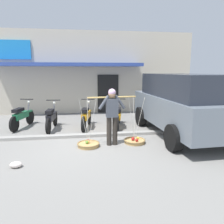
{
  "coord_description": "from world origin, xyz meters",
  "views": [
    {
      "loc": [
        -0.37,
        -6.44,
        2.2
      ],
      "look_at": [
        0.68,
        0.6,
        0.85
      ],
      "focal_mm": 34.87,
      "sensor_mm": 36.0,
      "label": 1
    }
  ],
  "objects_px": {
    "motorcycle_second_in_row": "(52,118)",
    "fruit_basket_left_side": "(135,141)",
    "fruit_vendor": "(112,113)",
    "motorcycle_end_of_row": "(118,116)",
    "parked_truck": "(182,103)",
    "fruit_basket_right_side": "(88,144)",
    "motorcycle_nearest_shop": "(22,117)",
    "motorcycle_third_in_row": "(86,117)",
    "plastic_litter_bag": "(16,165)"
  },
  "relations": [
    {
      "from": "fruit_basket_right_side",
      "to": "motorcycle_third_in_row",
      "type": "height_order",
      "value": "fruit_basket_right_side"
    },
    {
      "from": "fruit_basket_right_side",
      "to": "plastic_litter_bag",
      "type": "distance_m",
      "value": 2.08
    },
    {
      "from": "motorcycle_end_of_row",
      "to": "fruit_vendor",
      "type": "bearing_deg",
      "value": -105.2
    },
    {
      "from": "fruit_basket_left_side",
      "to": "fruit_basket_right_side",
      "type": "height_order",
      "value": "same"
    },
    {
      "from": "fruit_basket_right_side",
      "to": "motorcycle_nearest_shop",
      "type": "bearing_deg",
      "value": 134.24
    },
    {
      "from": "fruit_basket_right_side",
      "to": "motorcycle_third_in_row",
      "type": "relative_size",
      "value": 0.81
    },
    {
      "from": "motorcycle_third_in_row",
      "to": "plastic_litter_bag",
      "type": "relative_size",
      "value": 6.42
    },
    {
      "from": "motorcycle_end_of_row",
      "to": "fruit_basket_left_side",
      "type": "bearing_deg",
      "value": -85.36
    },
    {
      "from": "fruit_basket_left_side",
      "to": "fruit_basket_right_side",
      "type": "bearing_deg",
      "value": -175.49
    },
    {
      "from": "fruit_vendor",
      "to": "motorcycle_second_in_row",
      "type": "relative_size",
      "value": 0.93
    },
    {
      "from": "motorcycle_second_in_row",
      "to": "motorcycle_end_of_row",
      "type": "distance_m",
      "value": 2.56
    },
    {
      "from": "fruit_basket_left_side",
      "to": "plastic_litter_bag",
      "type": "xyz_separation_m",
      "value": [
        -3.15,
        -1.29,
        -0.0
      ]
    },
    {
      "from": "motorcycle_second_in_row",
      "to": "motorcycle_end_of_row",
      "type": "height_order",
      "value": "same"
    },
    {
      "from": "motorcycle_nearest_shop",
      "to": "motorcycle_end_of_row",
      "type": "relative_size",
      "value": 0.99
    },
    {
      "from": "motorcycle_nearest_shop",
      "to": "parked_truck",
      "type": "relative_size",
      "value": 0.37
    },
    {
      "from": "motorcycle_second_in_row",
      "to": "motorcycle_third_in_row",
      "type": "relative_size",
      "value": 1.01
    },
    {
      "from": "fruit_vendor",
      "to": "fruit_basket_right_side",
      "type": "bearing_deg",
      "value": -175.52
    },
    {
      "from": "fruit_vendor",
      "to": "fruit_basket_left_side",
      "type": "distance_m",
      "value": 1.15
    },
    {
      "from": "motorcycle_end_of_row",
      "to": "motorcycle_third_in_row",
      "type": "bearing_deg",
      "value": 177.25
    },
    {
      "from": "motorcycle_end_of_row",
      "to": "parked_truck",
      "type": "height_order",
      "value": "parked_truck"
    },
    {
      "from": "fruit_vendor",
      "to": "fruit_basket_right_side",
      "type": "distance_m",
      "value": 1.15
    },
    {
      "from": "motorcycle_end_of_row",
      "to": "parked_truck",
      "type": "relative_size",
      "value": 0.37
    },
    {
      "from": "motorcycle_second_in_row",
      "to": "fruit_basket_left_side",
      "type": "bearing_deg",
      "value": -35.97
    },
    {
      "from": "motorcycle_second_in_row",
      "to": "parked_truck",
      "type": "xyz_separation_m",
      "value": [
        4.52,
        -1.33,
        0.68
      ]
    },
    {
      "from": "motorcycle_nearest_shop",
      "to": "parked_truck",
      "type": "height_order",
      "value": "parked_truck"
    },
    {
      "from": "parked_truck",
      "to": "motorcycle_end_of_row",
      "type": "bearing_deg",
      "value": 145.66
    },
    {
      "from": "fruit_vendor",
      "to": "motorcycle_end_of_row",
      "type": "xyz_separation_m",
      "value": [
        0.55,
        2.04,
        -0.52
      ]
    },
    {
      "from": "parked_truck",
      "to": "motorcycle_second_in_row",
      "type": "bearing_deg",
      "value": 163.6
    },
    {
      "from": "motorcycle_third_in_row",
      "to": "motorcycle_end_of_row",
      "type": "height_order",
      "value": "same"
    },
    {
      "from": "fruit_basket_right_side",
      "to": "parked_truck",
      "type": "height_order",
      "value": "parked_truck"
    },
    {
      "from": "motorcycle_third_in_row",
      "to": "plastic_litter_bag",
      "type": "xyz_separation_m",
      "value": [
        -1.73,
        -3.33,
        -0.38
      ]
    },
    {
      "from": "fruit_basket_right_side",
      "to": "motorcycle_end_of_row",
      "type": "height_order",
      "value": "fruit_basket_right_side"
    },
    {
      "from": "fruit_basket_left_side",
      "to": "motorcycle_third_in_row",
      "type": "bearing_deg",
      "value": 124.75
    },
    {
      "from": "plastic_litter_bag",
      "to": "fruit_basket_left_side",
      "type": "bearing_deg",
      "value": 22.25
    },
    {
      "from": "fruit_basket_right_side",
      "to": "motorcycle_nearest_shop",
      "type": "distance_m",
      "value": 3.55
    },
    {
      "from": "fruit_basket_left_side",
      "to": "plastic_litter_bag",
      "type": "relative_size",
      "value": 5.18
    },
    {
      "from": "motorcycle_nearest_shop",
      "to": "parked_truck",
      "type": "bearing_deg",
      "value": -17.27
    },
    {
      "from": "fruit_vendor",
      "to": "motorcycle_nearest_shop",
      "type": "distance_m",
      "value": 4.06
    },
    {
      "from": "motorcycle_second_in_row",
      "to": "motorcycle_third_in_row",
      "type": "xyz_separation_m",
      "value": [
        1.3,
        0.07,
        0.0
      ]
    },
    {
      "from": "motorcycle_third_in_row",
      "to": "parked_truck",
      "type": "height_order",
      "value": "parked_truck"
    },
    {
      "from": "plastic_litter_bag",
      "to": "parked_truck",
      "type": "bearing_deg",
      "value": 21.34
    },
    {
      "from": "fruit_basket_left_side",
      "to": "motorcycle_nearest_shop",
      "type": "xyz_separation_m",
      "value": [
        -3.89,
        2.41,
        0.38
      ]
    },
    {
      "from": "fruit_vendor",
      "to": "motorcycle_third_in_row",
      "type": "distance_m",
      "value": 2.28
    },
    {
      "from": "motorcycle_third_in_row",
      "to": "fruit_basket_right_side",
      "type": "bearing_deg",
      "value": -90.37
    },
    {
      "from": "motorcycle_nearest_shop",
      "to": "motorcycle_third_in_row",
      "type": "xyz_separation_m",
      "value": [
        2.47,
        -0.37,
        0.0
      ]
    },
    {
      "from": "motorcycle_end_of_row",
      "to": "plastic_litter_bag",
      "type": "bearing_deg",
      "value": -132.4
    },
    {
      "from": "motorcycle_nearest_shop",
      "to": "motorcycle_second_in_row",
      "type": "xyz_separation_m",
      "value": [
        1.17,
        -0.44,
        0.0
      ]
    },
    {
      "from": "motorcycle_second_in_row",
      "to": "plastic_litter_bag",
      "type": "bearing_deg",
      "value": -97.48
    },
    {
      "from": "parked_truck",
      "to": "plastic_litter_bag",
      "type": "xyz_separation_m",
      "value": [
        -4.95,
        -1.93,
        -1.06
      ]
    },
    {
      "from": "fruit_basket_right_side",
      "to": "motorcycle_second_in_row",
      "type": "height_order",
      "value": "fruit_basket_right_side"
    }
  ]
}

